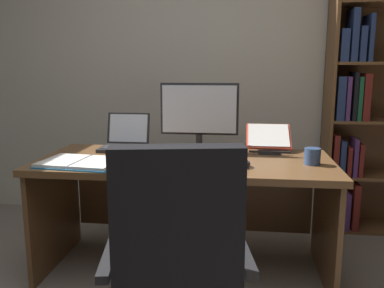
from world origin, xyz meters
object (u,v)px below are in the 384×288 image
(monitor, at_px, (199,116))
(open_binder, at_px, (80,162))
(notepad, at_px, (136,157))
(coffee_mug, at_px, (312,156))
(keyboard, at_px, (192,163))
(laptop, at_px, (125,141))
(pen, at_px, (139,156))
(reading_stand_with_book, at_px, (269,138))
(office_chair, at_px, (178,284))
(desk, at_px, (187,185))
(computer_mouse, at_px, (245,164))
(bookshelf, at_px, (371,98))

(monitor, relative_size, open_binder, 1.09)
(monitor, bearing_deg, notepad, -143.26)
(monitor, xyz_separation_m, coffee_mug, (0.69, -0.31, -0.18))
(keyboard, bearing_deg, open_binder, -175.55)
(laptop, height_order, pen, laptop)
(laptop, bearing_deg, reading_stand_with_book, 3.45)
(laptop, height_order, open_binder, laptop)
(office_chair, height_order, pen, office_chair)
(desk, height_order, open_binder, open_binder)
(monitor, distance_m, laptop, 0.54)
(notepad, xyz_separation_m, coffee_mug, (1.05, -0.03, 0.04))
(pen, distance_m, coffee_mug, 1.03)
(computer_mouse, bearing_deg, laptop, 152.71)
(office_chair, bearing_deg, pen, 102.72)
(office_chair, distance_m, notepad, 1.04)
(computer_mouse, height_order, notepad, computer_mouse)
(open_binder, relative_size, coffee_mug, 4.96)
(keyboard, distance_m, pen, 0.37)
(reading_stand_with_book, xyz_separation_m, open_binder, (-1.10, -0.53, -0.07))
(computer_mouse, bearing_deg, desk, 146.89)
(office_chair, bearing_deg, notepad, 103.79)
(monitor, bearing_deg, reading_stand_with_book, 7.79)
(keyboard, relative_size, open_binder, 0.88)
(keyboard, bearing_deg, coffee_mug, 9.13)
(keyboard, height_order, reading_stand_with_book, reading_stand_with_book)
(monitor, relative_size, pen, 3.69)
(bookshelf, relative_size, monitor, 4.22)
(office_chair, relative_size, computer_mouse, 9.75)
(laptop, bearing_deg, office_chair, -65.05)
(office_chair, bearing_deg, desk, 85.63)
(monitor, bearing_deg, desk, -108.69)
(open_binder, height_order, pen, open_binder)
(desk, relative_size, pen, 12.76)
(desk, height_order, monitor, monitor)
(coffee_mug, bearing_deg, laptop, 165.55)
(desk, relative_size, coffee_mug, 18.66)
(monitor, bearing_deg, bookshelf, 25.38)
(monitor, xyz_separation_m, computer_mouse, (0.30, -0.42, -0.21))
(computer_mouse, distance_m, open_binder, 0.94)
(coffee_mug, bearing_deg, pen, 178.08)
(desk, xyz_separation_m, office_chair, (0.10, -1.00, -0.11))
(computer_mouse, distance_m, pen, 0.66)
(pen, relative_size, coffee_mug, 1.46)
(open_binder, relative_size, notepad, 2.26)
(bookshelf, height_order, coffee_mug, bookshelf)
(desk, xyz_separation_m, reading_stand_with_book, (0.52, 0.24, 0.27))
(bookshelf, relative_size, reading_stand_with_book, 7.45)
(desk, distance_m, open_binder, 0.68)
(reading_stand_with_book, bearing_deg, monitor, -172.21)
(computer_mouse, height_order, coffee_mug, coffee_mug)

